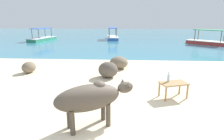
{
  "coord_description": "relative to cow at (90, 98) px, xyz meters",
  "views": [
    {
      "loc": [
        0.26,
        -3.18,
        2.23
      ],
      "look_at": [
        -0.13,
        3.0,
        0.55
      ],
      "focal_mm": 30.38,
      "sensor_mm": 36.0,
      "label": 1
    }
  ],
  "objects": [
    {
      "name": "shore_rock_large",
      "position": [
        -3.29,
        3.89,
        -0.41
      ],
      "size": [
        0.65,
        0.74,
        0.47
      ],
      "primitive_type": "ellipsoid",
      "rotation": [
        0.0,
        0.0,
        1.3
      ],
      "color": "#756651",
      "rests_on": "sand_beach"
    },
    {
      "name": "bottle",
      "position": [
        1.94,
        1.72,
        -0.08
      ],
      "size": [
        0.07,
        0.07,
        0.3
      ],
      "color": "#A3C6D1",
      "rests_on": "low_bench_table"
    },
    {
      "name": "sand_beach",
      "position": [
        0.4,
        -0.34,
        -0.66
      ],
      "size": [
        18.0,
        14.0,
        0.04
      ],
      "primitive_type": "cube",
      "color": "beige",
      "rests_on": "ground"
    },
    {
      "name": "boat_red",
      "position": [
        8.08,
        13.79,
        -0.39
      ],
      "size": [
        3.5,
        3.32,
        1.29
      ],
      "rotation": [
        0.0,
        0.0,
        5.55
      ],
      "color": "#C63833",
      "rests_on": "water_surface"
    },
    {
      "name": "cow",
      "position": [
        0.0,
        0.0,
        0.0
      ],
      "size": [
        1.68,
        1.14,
        0.98
      ],
      "rotation": [
        0.0,
        0.0,
        0.5
      ],
      "color": "#4C4238",
      "rests_on": "sand_beach"
    },
    {
      "name": "shore_rock_small",
      "position": [
        0.44,
        4.83,
        -0.37
      ],
      "size": [
        0.9,
        0.9,
        0.55
      ],
      "primitive_type": "ellipsoid",
      "rotation": [
        0.0,
        0.0,
        3.04
      ],
      "color": "#756651",
      "rests_on": "sand_beach"
    },
    {
      "name": "shore_rock_medium",
      "position": [
        0.06,
        3.46,
        -0.34
      ],
      "size": [
        1.04,
        1.03,
        0.6
      ],
      "primitive_type": "ellipsoid",
      "rotation": [
        0.0,
        0.0,
        2.51
      ],
      "color": "brown",
      "rests_on": "sand_beach"
    },
    {
      "name": "low_bench_table",
      "position": [
        2.08,
        1.65,
        -0.27
      ],
      "size": [
        0.86,
        0.66,
        0.45
      ],
      "rotation": [
        0.0,
        0.0,
        0.33
      ],
      "color": "#A37A4C",
      "rests_on": "sand_beach"
    },
    {
      "name": "water_surface",
      "position": [
        0.4,
        21.66,
        -0.68
      ],
      "size": [
        60.0,
        36.0,
        0.03
      ],
      "primitive_type": "cube",
      "color": "teal",
      "rests_on": "ground"
    },
    {
      "name": "boat_blue",
      "position": [
        -0.63,
        17.68,
        -0.39
      ],
      "size": [
        1.49,
        3.76,
        1.29
      ],
      "rotation": [
        0.0,
        0.0,
        1.66
      ],
      "color": "#3866B7",
      "rests_on": "water_surface"
    },
    {
      "name": "boat_green",
      "position": [
        -7.83,
        15.84,
        -0.39
      ],
      "size": [
        1.9,
        3.83,
        1.29
      ],
      "rotation": [
        0.0,
        0.0,
        4.5
      ],
      "color": "#338E66",
      "rests_on": "water_surface"
    }
  ]
}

